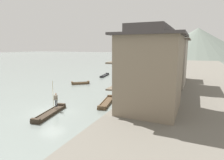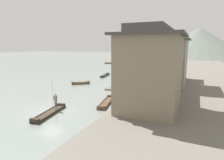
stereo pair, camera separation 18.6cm
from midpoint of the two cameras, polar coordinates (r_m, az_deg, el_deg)
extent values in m
plane|color=gray|center=(23.22, -17.67, -9.09)|extent=(400.00, 400.00, 0.00)
cube|color=#6B665B|center=(46.69, 25.10, 0.43)|extent=(18.00, 110.00, 0.68)
cube|color=#33281E|center=(22.29, -18.15, -9.56)|extent=(2.00, 5.51, 0.27)
cube|color=#33281E|center=(20.25, -22.11, -11.07)|extent=(1.02, 0.52, 0.24)
cube|color=#33281E|center=(24.28, -14.94, -7.12)|extent=(1.02, 0.52, 0.24)
cube|color=#33281E|center=(21.98, -17.06, -9.30)|extent=(0.93, 4.85, 0.08)
cube|color=#33281E|center=(22.50, -19.26, -8.97)|extent=(0.93, 4.85, 0.08)
cube|color=black|center=(23.21, -16.22, -7.62)|extent=(0.12, 0.23, 0.05)
cylinder|color=#232328|center=(23.12, -16.22, -6.61)|extent=(0.11, 0.11, 0.78)
cube|color=black|center=(23.31, -16.59, -7.56)|extent=(0.12, 0.23, 0.05)
cylinder|color=#232328|center=(23.22, -16.59, -6.56)|extent=(0.11, 0.11, 0.78)
cube|color=#665B4C|center=(22.99, -16.48, -5.03)|extent=(0.34, 0.23, 0.52)
cylinder|color=#665B4C|center=(22.85, -16.12, -5.29)|extent=(0.08, 0.08, 0.56)
cylinder|color=#665B4C|center=(23.08, -16.99, -5.18)|extent=(0.08, 0.08, 0.56)
sphere|color=#A37A5B|center=(22.89, -16.53, -4.07)|extent=(0.20, 0.20, 0.20)
sphere|color=black|center=(22.90, -16.52, -4.01)|extent=(0.18, 0.18, 0.18)
cylinder|color=tan|center=(22.97, -17.30, -3.93)|extent=(0.04, 0.04, 3.00)
cube|color=brown|center=(25.05, -1.53, -6.86)|extent=(2.12, 5.53, 0.26)
cube|color=brown|center=(27.38, -0.21, -4.83)|extent=(0.99, 0.54, 0.23)
cube|color=brown|center=(22.61, -3.14, -8.12)|extent=(0.99, 0.54, 0.23)
cube|color=brown|center=(25.12, -2.60, -6.41)|extent=(1.08, 4.85, 0.08)
cube|color=brown|center=(24.89, -0.45, -6.56)|extent=(1.08, 4.85, 0.08)
cube|color=#232326|center=(47.91, -2.03, 1.36)|extent=(1.73, 5.63, 0.24)
cube|color=#232326|center=(45.40, -3.01, 1.14)|extent=(0.82, 0.48, 0.21)
cube|color=#232326|center=(50.38, -1.14, 2.05)|extent=(0.82, 0.48, 0.21)
cube|color=#232326|center=(47.78, -1.58, 1.53)|extent=(0.88, 5.02, 0.08)
cube|color=#232326|center=(48.01, -2.47, 1.56)|extent=(0.88, 5.02, 0.08)
cube|color=#33281E|center=(33.31, 6.26, -2.60)|extent=(1.16, 4.49, 0.27)
cube|color=#33281E|center=(35.21, 7.18, -1.48)|extent=(0.89, 0.40, 0.25)
cube|color=#33281E|center=(31.30, 5.24, -2.92)|extent=(0.89, 0.40, 0.25)
cube|color=#33281E|center=(33.39, 5.53, -2.24)|extent=(0.25, 3.96, 0.08)
cube|color=#33281E|center=(33.15, 7.01, -2.36)|extent=(0.25, 3.96, 0.08)
cube|color=#33281E|center=(53.75, 6.85, 2.23)|extent=(4.19, 3.50, 0.20)
cube|color=#33281E|center=(55.42, 5.60, 2.69)|extent=(0.84, 0.95, 0.18)
cube|color=#33281E|center=(52.07, 8.19, 2.15)|extent=(0.84, 0.95, 0.18)
cube|color=#33281E|center=(53.46, 6.45, 2.35)|extent=(3.23, 2.45, 0.08)
cube|color=#33281E|center=(54.01, 7.26, 2.41)|extent=(3.23, 2.45, 0.08)
cube|color=brown|center=(38.22, -9.34, -1.00)|extent=(3.34, 2.96, 0.29)
cube|color=brown|center=(38.07, -11.75, -0.70)|extent=(0.83, 0.90, 0.26)
cube|color=brown|center=(38.35, -6.96, -0.48)|extent=(0.83, 0.90, 0.26)
cube|color=brown|center=(37.76, -9.28, -0.85)|extent=(2.39, 1.95, 0.08)
cube|color=brown|center=(38.62, -9.41, -0.60)|extent=(2.39, 1.95, 0.08)
cube|color=#7F705B|center=(20.42, 11.80, 1.84)|extent=(5.84, 7.28, 7.80)
cube|color=brown|center=(21.57, 3.17, -1.03)|extent=(0.70, 7.28, 0.16)
cube|color=brown|center=(21.22, 3.24, 5.88)|extent=(0.70, 7.28, 0.16)
cube|color=#3D3838|center=(20.25, 12.22, 13.17)|extent=(6.74, 8.18, 0.24)
cube|color=#3D3838|center=(20.28, 12.27, 14.49)|extent=(3.50, 8.18, 0.70)
cube|color=gray|center=(27.61, 13.19, 1.19)|extent=(4.14, 5.21, 5.20)
cube|color=gray|center=(28.17, 8.37, 1.53)|extent=(0.70, 5.21, 0.16)
cube|color=#4C4238|center=(27.33, 13.42, 6.83)|extent=(5.04, 6.11, 0.24)
cube|color=#4C4238|center=(27.31, 13.47, 7.82)|extent=(2.48, 6.11, 0.70)
cube|color=gray|center=(34.47, 16.93, 4.94)|extent=(5.68, 7.13, 7.80)
cube|color=gray|center=(35.16, 11.66, 3.14)|extent=(0.70, 7.13, 0.16)
cube|color=gray|center=(34.94, 11.81, 7.37)|extent=(0.70, 7.13, 0.16)
cube|color=#4C4238|center=(34.37, 17.28, 11.63)|extent=(6.58, 8.03, 0.24)
cube|color=#4C4238|center=(34.39, 17.32, 12.41)|extent=(3.41, 8.03, 0.70)
cube|color=#7F705B|center=(41.37, 17.56, 3.90)|extent=(4.91, 4.58, 5.20)
cube|color=brown|center=(41.79, 13.74, 4.15)|extent=(0.70, 4.58, 0.16)
cube|color=#3D3838|center=(41.18, 17.76, 7.67)|extent=(5.81, 5.48, 0.24)
cube|color=#3D3838|center=(41.17, 17.80, 8.32)|extent=(2.94, 5.48, 0.70)
cone|color=slate|center=(129.01, 24.74, 10.07)|extent=(61.57, 61.57, 18.52)
camera|label=1|loc=(0.09, -89.83, 0.03)|focal=30.20mm
camera|label=2|loc=(0.09, 90.17, -0.03)|focal=30.20mm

